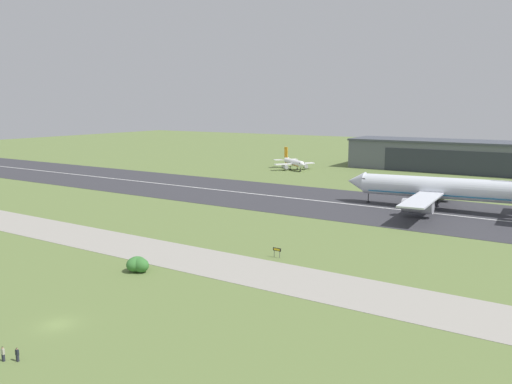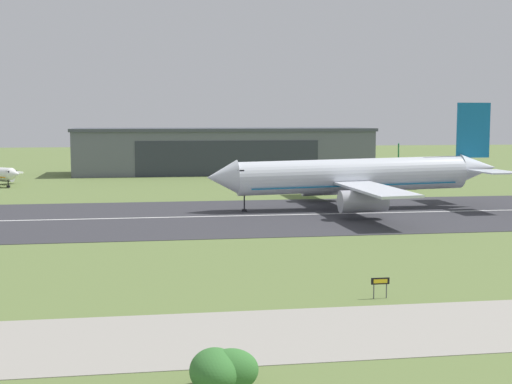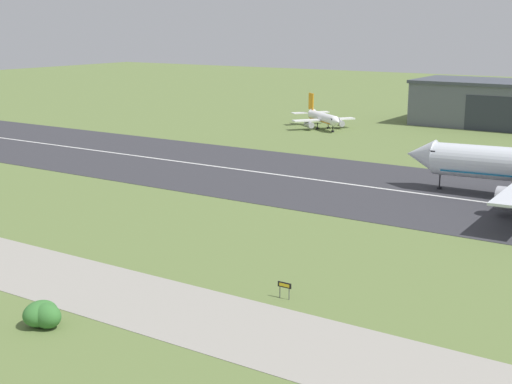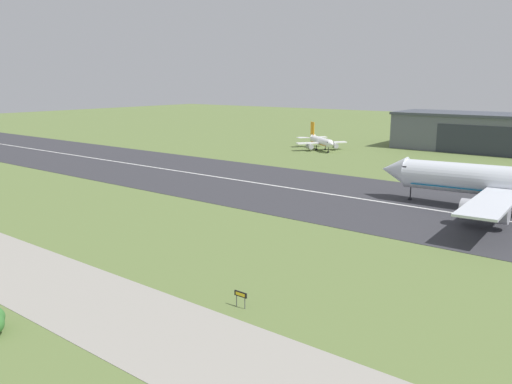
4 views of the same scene
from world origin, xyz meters
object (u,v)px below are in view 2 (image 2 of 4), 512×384
object	(u,v)px
airplane_parked_west	(398,172)
shrub_clump	(222,371)
runway_sign	(380,283)
airplane_landing	(354,176)

from	to	relation	value
airplane_parked_west	shrub_clump	world-z (taller)	airplane_parked_west
shrub_clump	runway_sign	bearing A→B (deg)	50.13
airplane_landing	airplane_parked_west	world-z (taller)	airplane_landing
airplane_landing	airplane_parked_west	size ratio (longest dim) A/B	2.47
airplane_parked_west	shrub_clump	bearing A→B (deg)	-114.54
airplane_parked_west	shrub_clump	size ratio (longest dim) A/B	5.26
airplane_landing	airplane_parked_west	distance (m)	46.89
shrub_clump	airplane_parked_west	bearing A→B (deg)	65.46
airplane_landing	runway_sign	bearing A→B (deg)	-104.53
runway_sign	airplane_landing	bearing A→B (deg)	75.47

